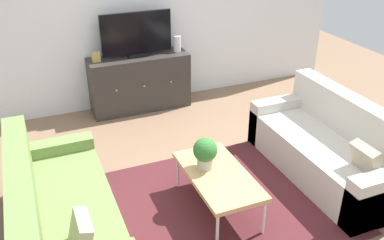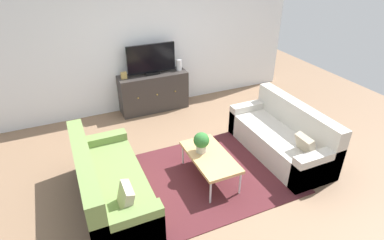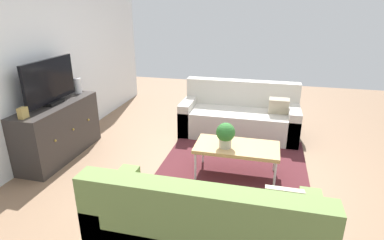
{
  "view_description": "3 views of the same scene",
  "coord_description": "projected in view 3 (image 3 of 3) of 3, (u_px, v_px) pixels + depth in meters",
  "views": [
    {
      "loc": [
        -1.44,
        -3.11,
        2.68
      ],
      "look_at": [
        0.0,
        0.36,
        0.71
      ],
      "focal_mm": 39.51,
      "sensor_mm": 36.0,
      "label": 1
    },
    {
      "loc": [
        -1.7,
        -3.44,
        3.07
      ],
      "look_at": [
        0.0,
        0.36,
        0.71
      ],
      "focal_mm": 29.46,
      "sensor_mm": 36.0,
      "label": 2
    },
    {
      "loc": [
        -3.47,
        -0.5,
        2.06
      ],
      "look_at": [
        0.0,
        0.36,
        0.71
      ],
      "focal_mm": 29.22,
      "sensor_mm": 36.0,
      "label": 3
    }
  ],
  "objects": [
    {
      "name": "glass_vase",
      "position": [
        78.0,
        86.0,
        4.7
      ],
      "size": [
        0.11,
        0.11,
        0.22
      ],
      "primitive_type": "cylinder",
      "color": "silver",
      "rests_on": "tv_console"
    },
    {
      "name": "couch_left_side",
      "position": [
        205.0,
        233.0,
        2.56
      ],
      "size": [
        0.8,
        1.86,
        0.85
      ],
      "color": "olive",
      "rests_on": "ground_plane"
    },
    {
      "name": "flat_screen_tv",
      "position": [
        50.0,
        82.0,
        4.12
      ],
      "size": [
        0.97,
        0.16,
        0.6
      ],
      "color": "black",
      "rests_on": "tv_console"
    },
    {
      "name": "mantel_clock",
      "position": [
        23.0,
        113.0,
        3.68
      ],
      "size": [
        0.11,
        0.07,
        0.13
      ],
      "primitive_type": "cube",
      "color": "tan",
      "rests_on": "tv_console"
    },
    {
      "name": "area_rug",
      "position": [
        231.0,
        176.0,
        3.95
      ],
      "size": [
        2.5,
        1.9,
        0.01
      ],
      "primitive_type": "cube",
      "color": "#4C1E23",
      "rests_on": "ground_plane"
    },
    {
      "name": "wall_back",
      "position": [
        30.0,
        60.0,
        4.09
      ],
      "size": [
        6.4,
        0.12,
        2.7
      ],
      "primitive_type": "cube",
      "color": "white",
      "rests_on": "ground_plane"
    },
    {
      "name": "coffee_table",
      "position": [
        237.0,
        148.0,
        3.84
      ],
      "size": [
        0.53,
        1.02,
        0.42
      ],
      "color": "tan",
      "rests_on": "ground_plane"
    },
    {
      "name": "tv_console",
      "position": [
        59.0,
        130.0,
        4.36
      ],
      "size": [
        1.38,
        0.47,
        0.78
      ],
      "color": "#332D2B",
      "rests_on": "ground_plane"
    },
    {
      "name": "ground_plane",
      "position": [
        219.0,
        174.0,
        3.99
      ],
      "size": [
        10.0,
        10.0,
        0.0
      ],
      "primitive_type": "plane",
      "color": "#84664C"
    },
    {
      "name": "potted_plant",
      "position": [
        226.0,
        134.0,
        3.73
      ],
      "size": [
        0.23,
        0.23,
        0.31
      ],
      "color": "#B7B2A8",
      "rests_on": "coffee_table"
    },
    {
      "name": "couch_right_side",
      "position": [
        240.0,
        117.0,
        5.17
      ],
      "size": [
        0.8,
        1.86,
        0.85
      ],
      "color": "beige",
      "rests_on": "ground_plane"
    }
  ]
}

